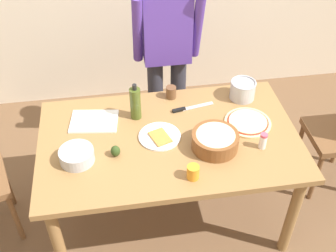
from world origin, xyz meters
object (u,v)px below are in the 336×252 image
at_px(pizza_raw_on_board, 248,122).
at_px(steel_pot, 243,90).
at_px(dining_table, 169,148).
at_px(chef_knife, 188,108).
at_px(cup_orange, 193,172).
at_px(salt_shaker, 263,141).
at_px(cup_small_brown, 171,92).
at_px(cutting_board_white, 94,121).
at_px(mixing_bowl_steel, 77,156).
at_px(olive_oil_bottle, 135,103).
at_px(plate_with_slice, 160,136).
at_px(popcorn_bowl, 215,139).
at_px(person_cook, 167,48).
at_px(avocado, 115,151).

bearing_deg(pizza_raw_on_board, steel_pot, 81.56).
bearing_deg(dining_table, steel_pot, 30.22).
bearing_deg(chef_knife, cup_orange, -98.39).
distance_m(steel_pot, salt_shaker, 0.50).
distance_m(dining_table, cup_orange, 0.38).
height_order(cup_small_brown, cutting_board_white, cup_small_brown).
bearing_deg(cup_small_brown, dining_table, -100.79).
xyz_separation_m(mixing_bowl_steel, olive_oil_bottle, (0.37, 0.34, 0.07)).
bearing_deg(plate_with_slice, dining_table, -8.48).
bearing_deg(chef_knife, pizza_raw_on_board, -30.08).
distance_m(popcorn_bowl, cutting_board_white, 0.79).
xyz_separation_m(dining_table, plate_with_slice, (-0.06, 0.01, 0.10)).
bearing_deg(pizza_raw_on_board, cup_small_brown, 141.64).
bearing_deg(person_cook, cup_orange, -91.30).
distance_m(person_cook, cutting_board_white, 0.79).
height_order(plate_with_slice, cup_small_brown, cup_small_brown).
height_order(pizza_raw_on_board, cup_small_brown, cup_small_brown).
distance_m(steel_pot, cutting_board_white, 1.02).
height_order(person_cook, steel_pot, person_cook).
relative_size(popcorn_bowl, cutting_board_white, 0.93).
relative_size(cup_orange, cutting_board_white, 0.28).
xyz_separation_m(steel_pot, cutting_board_white, (-1.01, -0.11, -0.06)).
bearing_deg(mixing_bowl_steel, cup_orange, -20.09).
bearing_deg(cutting_board_white, dining_table, -25.84).
relative_size(cutting_board_white, chef_knife, 1.04).
bearing_deg(olive_oil_bottle, salt_shaker, -29.31).
bearing_deg(cutting_board_white, pizza_raw_on_board, -9.67).
distance_m(plate_with_slice, mixing_bowl_steel, 0.51).
bearing_deg(dining_table, olive_oil_bottle, 128.42).
relative_size(plate_with_slice, mixing_bowl_steel, 1.30).
distance_m(mixing_bowl_steel, salt_shaker, 1.09).
bearing_deg(person_cook, pizza_raw_on_board, -59.44).
bearing_deg(dining_table, cup_small_brown, 79.21).
distance_m(pizza_raw_on_board, cup_orange, 0.59).
xyz_separation_m(olive_oil_bottle, salt_shaker, (0.72, -0.40, -0.06)).
height_order(dining_table, person_cook, person_cook).
bearing_deg(pizza_raw_on_board, olive_oil_bottle, 165.97).
bearing_deg(steel_pot, cutting_board_white, -174.06).
relative_size(person_cook, cup_orange, 19.06).
relative_size(popcorn_bowl, cup_small_brown, 3.29).
distance_m(person_cook, avocado, 0.98).
height_order(mixing_bowl_steel, chef_knife, mixing_bowl_steel).
height_order(pizza_raw_on_board, cutting_board_white, pizza_raw_on_board).
relative_size(popcorn_bowl, avocado, 4.00).
relative_size(cup_small_brown, salt_shaker, 0.80).
distance_m(olive_oil_bottle, cutting_board_white, 0.29).
xyz_separation_m(person_cook, cup_orange, (-0.03, -1.10, -0.14)).
distance_m(pizza_raw_on_board, chef_knife, 0.41).
distance_m(chef_knife, avocado, 0.62).
distance_m(olive_oil_bottle, chef_knife, 0.36).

